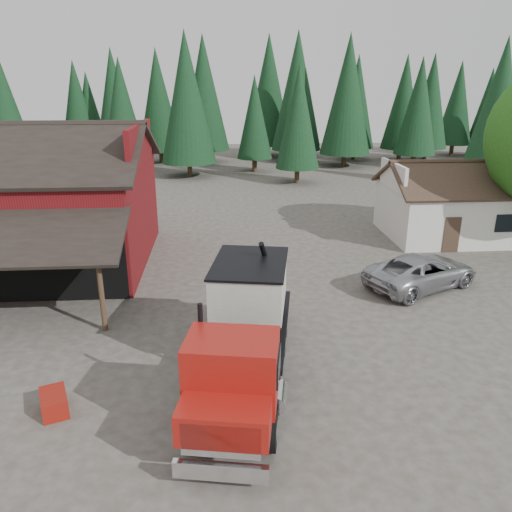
{
  "coord_description": "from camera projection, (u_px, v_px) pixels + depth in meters",
  "views": [
    {
      "loc": [
        -1.11,
        -15.27,
        9.03
      ],
      "look_at": [
        0.38,
        5.06,
        1.8
      ],
      "focal_mm": 35.0,
      "sensor_mm": 36.0,
      "label": 1
    }
  ],
  "objects": [
    {
      "name": "conifer_backdrop",
      "position": [
        229.0,
        163.0,
        56.92
      ],
      "size": [
        76.0,
        16.0,
        16.0
      ],
      "primitive_type": null,
      "color": "black",
      "rests_on": "ground"
    },
    {
      "name": "farmhouse",
      "position": [
        455.0,
        209.0,
        30.01
      ],
      "size": [
        8.6,
        6.42,
        4.65
      ],
      "color": "silver",
      "rests_on": "ground"
    },
    {
      "name": "near_pine_d",
      "position": [
        187.0,
        98.0,
        46.66
      ],
      "size": [
        5.28,
        5.28,
        13.4
      ],
      "color": "#382619",
      "rests_on": "ground"
    },
    {
      "name": "near_pine_b",
      "position": [
        299.0,
        117.0,
        44.09
      ],
      "size": [
        3.96,
        3.96,
        10.4
      ],
      "color": "#382619",
      "rests_on": "ground"
    },
    {
      "name": "equip_box",
      "position": [
        54.0,
        403.0,
        14.26
      ],
      "size": [
        1.05,
        1.28,
        0.6
      ],
      "primitive_type": "cube",
      "rotation": [
        0.0,
        0.0,
        0.37
      ],
      "color": "maroon",
      "rests_on": "ground"
    },
    {
      "name": "silver_car",
      "position": [
        422.0,
        271.0,
        22.74
      ],
      "size": [
        6.12,
        4.78,
        1.55
      ],
      "primitive_type": "imported",
      "rotation": [
        0.0,
        0.0,
        2.04
      ],
      "color": "#ACAEB4",
      "rests_on": "ground"
    },
    {
      "name": "red_barn",
      "position": [
        24.0,
        213.0,
        25.09
      ],
      "size": [
        12.8,
        13.63,
        7.18
      ],
      "color": "maroon",
      "rests_on": "ground"
    },
    {
      "name": "near_pine_c",
      "position": [
        498.0,
        107.0,
        41.11
      ],
      "size": [
        4.84,
        4.84,
        12.4
      ],
      "color": "#382619",
      "rests_on": "ground"
    },
    {
      "name": "feed_truck",
      "position": [
        245.0,
        328.0,
        15.18
      ],
      "size": [
        3.89,
        9.2,
        4.03
      ],
      "rotation": [
        0.0,
        0.0,
        -0.18
      ],
      "color": "black",
      "rests_on": "ground"
    },
    {
      "name": "ground",
      "position": [
        256.0,
        353.0,
        17.45
      ],
      "size": [
        120.0,
        120.0,
        0.0
      ],
      "primitive_type": "plane",
      "color": "#433D35",
      "rests_on": "ground"
    }
  ]
}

